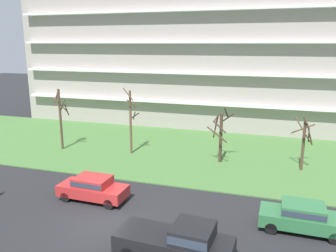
{
  "coord_description": "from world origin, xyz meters",
  "views": [
    {
      "loc": [
        8.63,
        -15.48,
        9.79
      ],
      "look_at": [
        1.86,
        6.0,
        4.37
      ],
      "focal_mm": 36.81,
      "sensor_mm": 36.0,
      "label": 1
    }
  ],
  "objects_px": {
    "tree_left": "(131,121)",
    "sedan_green_near_left": "(302,216)",
    "pickup_black_center_left": "(179,242)",
    "tree_center": "(221,134)",
    "sedan_red_center_right": "(93,187)",
    "tree_right": "(304,141)",
    "tree_far_left": "(61,117)"
  },
  "relations": [
    {
      "from": "tree_left",
      "to": "sedan_green_near_left",
      "type": "bearing_deg",
      "value": -34.24
    },
    {
      "from": "tree_left",
      "to": "pickup_black_center_left",
      "type": "distance_m",
      "value": 16.46
    },
    {
      "from": "tree_center",
      "to": "sedan_red_center_right",
      "type": "relative_size",
      "value": 1.08
    },
    {
      "from": "tree_left",
      "to": "sedan_red_center_right",
      "type": "xyz_separation_m",
      "value": [
        1.44,
        -9.49,
        -2.23
      ]
    },
    {
      "from": "sedan_green_near_left",
      "to": "sedan_red_center_right",
      "type": "distance_m",
      "value": 12.5
    },
    {
      "from": "tree_center",
      "to": "sedan_green_near_left",
      "type": "bearing_deg",
      "value": -58.02
    },
    {
      "from": "tree_left",
      "to": "tree_right",
      "type": "xyz_separation_m",
      "value": [
        14.48,
        0.05,
        -0.68
      ]
    },
    {
      "from": "sedan_green_near_left",
      "to": "pickup_black_center_left",
      "type": "distance_m",
      "value": 7.15
    },
    {
      "from": "tree_right",
      "to": "pickup_black_center_left",
      "type": "height_order",
      "value": "tree_right"
    },
    {
      "from": "tree_right",
      "to": "sedan_red_center_right",
      "type": "distance_m",
      "value": 16.23
    },
    {
      "from": "tree_far_left",
      "to": "tree_center",
      "type": "bearing_deg",
      "value": 2.87
    },
    {
      "from": "tree_center",
      "to": "sedan_red_center_right",
      "type": "height_order",
      "value": "tree_center"
    },
    {
      "from": "tree_right",
      "to": "sedan_green_near_left",
      "type": "height_order",
      "value": "tree_right"
    },
    {
      "from": "tree_left",
      "to": "tree_center",
      "type": "distance_m",
      "value": 8.04
    },
    {
      "from": "tree_right",
      "to": "sedan_green_near_left",
      "type": "relative_size",
      "value": 0.99
    },
    {
      "from": "pickup_black_center_left",
      "to": "tree_center",
      "type": "bearing_deg",
      "value": 94.79
    },
    {
      "from": "tree_right",
      "to": "pickup_black_center_left",
      "type": "distance_m",
      "value": 15.38
    },
    {
      "from": "pickup_black_center_left",
      "to": "sedan_green_near_left",
      "type": "bearing_deg",
      "value": 42.38
    },
    {
      "from": "tree_left",
      "to": "tree_right",
      "type": "bearing_deg",
      "value": 0.2
    },
    {
      "from": "sedan_green_near_left",
      "to": "sedan_red_center_right",
      "type": "height_order",
      "value": "same"
    },
    {
      "from": "tree_far_left",
      "to": "tree_right",
      "type": "xyz_separation_m",
      "value": [
        21.2,
        0.79,
        -0.77
      ]
    },
    {
      "from": "tree_far_left",
      "to": "sedan_green_near_left",
      "type": "distance_m",
      "value": 22.57
    },
    {
      "from": "tree_center",
      "to": "tree_right",
      "type": "distance_m",
      "value": 6.46
    },
    {
      "from": "tree_left",
      "to": "tree_center",
      "type": "height_order",
      "value": "tree_left"
    },
    {
      "from": "tree_center",
      "to": "sedan_red_center_right",
      "type": "xyz_separation_m",
      "value": [
        -6.58,
        -9.49,
        -1.63
      ]
    },
    {
      "from": "sedan_green_near_left",
      "to": "sedan_red_center_right",
      "type": "relative_size",
      "value": 1.0
    },
    {
      "from": "tree_right",
      "to": "tree_center",
      "type": "bearing_deg",
      "value": -179.53
    },
    {
      "from": "tree_right",
      "to": "pickup_black_center_left",
      "type": "relative_size",
      "value": 0.8
    },
    {
      "from": "tree_center",
      "to": "sedan_green_near_left",
      "type": "height_order",
      "value": "tree_center"
    },
    {
      "from": "tree_left",
      "to": "tree_center",
      "type": "relative_size",
      "value": 1.26
    },
    {
      "from": "tree_center",
      "to": "pickup_black_center_left",
      "type": "bearing_deg",
      "value": -88.45
    },
    {
      "from": "tree_center",
      "to": "pickup_black_center_left",
      "type": "relative_size",
      "value": 0.88
    }
  ]
}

